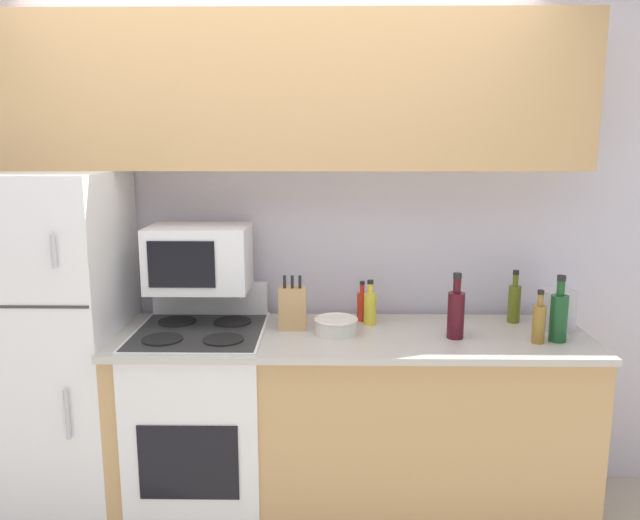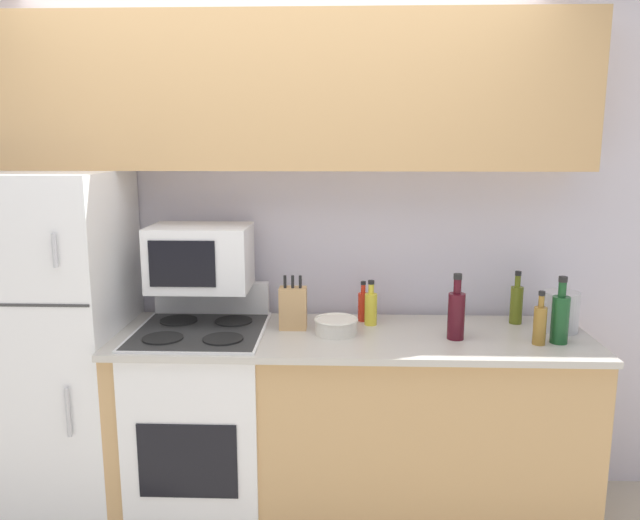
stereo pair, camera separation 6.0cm
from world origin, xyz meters
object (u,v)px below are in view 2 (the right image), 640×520
object	(u,v)px
knife_block	(293,308)
bowl	(336,325)
bottle_cooking_spray	(371,307)
bottle_hot_sauce	(363,305)
microwave	(200,257)
kettle	(561,312)
bottle_olive_oil	(516,303)
refrigerator	(49,348)
bottle_wine_red	(456,314)
stove	(204,421)
bottle_vinegar	(540,324)
bottle_wine_green	(560,317)

from	to	relation	value
knife_block	bowl	distance (m)	0.23
bottle_cooking_spray	bottle_hot_sauce	size ratio (longest dim) A/B	1.10
microwave	bowl	distance (m)	0.73
bottle_cooking_spray	kettle	size ratio (longest dim) A/B	1.04
bottle_hot_sauce	kettle	world-z (taller)	kettle
bottle_olive_oil	refrigerator	bearing A→B (deg)	-175.87
knife_block	bottle_cooking_spray	distance (m)	0.38
bottle_wine_red	kettle	distance (m)	0.53
bottle_hot_sauce	stove	bearing A→B (deg)	-164.80
kettle	stove	bearing A→B (deg)	-177.45
bottle_wine_red	kettle	bearing A→B (deg)	14.87
refrigerator	microwave	xyz separation A→B (m)	(0.72, 0.11, 0.43)
refrigerator	bottle_hot_sauce	world-z (taller)	refrigerator
stove	bottle_vinegar	world-z (taller)	bottle_vinegar
refrigerator	knife_block	bearing A→B (deg)	1.71
refrigerator	stove	world-z (taller)	refrigerator
bottle_wine_green	bottle_wine_red	bearing A→B (deg)	174.88
bowl	bottle_wine_red	world-z (taller)	bottle_wine_red
bottle_cooking_spray	bottle_vinegar	bearing A→B (deg)	-20.34
refrigerator	bottle_hot_sauce	xyz separation A→B (m)	(1.51, 0.18, 0.18)
microwave	refrigerator	bearing A→B (deg)	-171.37
bottle_wine_red	bottle_wine_green	bearing A→B (deg)	-5.12
refrigerator	bottle_hot_sauce	size ratio (longest dim) A/B	8.41
bottle_vinegar	microwave	bearing A→B (deg)	170.26
bottle_olive_oil	kettle	xyz separation A→B (m)	(0.17, -0.12, -0.01)
microwave	bottle_cooking_spray	xyz separation A→B (m)	(0.82, 0.00, -0.24)
refrigerator	knife_block	size ratio (longest dim) A/B	6.46
bottle_olive_oil	microwave	bearing A→B (deg)	-178.02
bottle_cooking_spray	bottle_wine_red	distance (m)	0.43
bottle_olive_oil	bottle_cooking_spray	bearing A→B (deg)	-176.00
bottle_vinegar	refrigerator	bearing A→B (deg)	176.08
knife_block	bowl	bearing A→B (deg)	-19.69
refrigerator	kettle	size ratio (longest dim) A/B	7.94
bottle_wine_green	kettle	size ratio (longest dim) A/B	1.42
bottle_olive_oil	bottle_vinegar	world-z (taller)	bottle_olive_oil
stove	kettle	size ratio (longest dim) A/B	5.24
bowl	bottle_vinegar	distance (m)	0.90
bottle_olive_oil	bottle_cooking_spray	size ratio (longest dim) A/B	1.18
microwave	kettle	distance (m)	1.72
microwave	kettle	world-z (taller)	microwave
microwave	bottle_wine_red	world-z (taller)	microwave
knife_block	kettle	size ratio (longest dim) A/B	1.23
bottle_olive_oil	bottle_wine_red	world-z (taller)	bottle_wine_red
refrigerator	bottle_wine_green	bearing A→B (deg)	-3.17
knife_block	bottle_vinegar	bearing A→B (deg)	-9.86
microwave	bottle_wine_red	xyz separation A→B (m)	(1.19, -0.20, -0.21)
bowl	bottle_hot_sauce	xyz separation A→B (m)	(0.13, 0.22, 0.04)
bottle_olive_oil	bottle_hot_sauce	bearing A→B (deg)	178.87
microwave	bottle_vinegar	world-z (taller)	microwave
microwave	kettle	size ratio (longest dim) A/B	2.25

